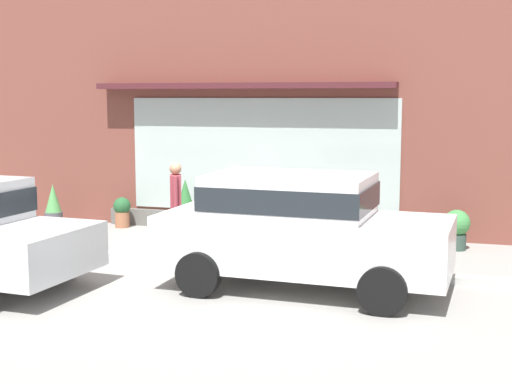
# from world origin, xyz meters

# --- Properties ---
(ground_plane) EXTENTS (60.00, 60.00, 0.00)m
(ground_plane) POSITION_xyz_m (0.00, 0.00, 0.00)
(ground_plane) COLOR gray
(curb_strip) EXTENTS (14.00, 0.24, 0.12)m
(curb_strip) POSITION_xyz_m (0.00, -0.20, 0.06)
(curb_strip) COLOR #B2B2AD
(curb_strip) RESTS_ON ground_plane
(storefront) EXTENTS (14.00, 0.81, 5.17)m
(storefront) POSITION_xyz_m (0.01, 3.19, 2.54)
(storefront) COLOR brown
(storefront) RESTS_ON ground_plane
(fire_hydrant) EXTENTS (0.42, 0.39, 0.92)m
(fire_hydrant) POSITION_xyz_m (1.08, 0.74, 0.46)
(fire_hydrant) COLOR #B2B2B7
(fire_hydrant) RESTS_ON ground_plane
(pedestrian_with_handbag) EXTENTS (0.24, 0.64, 1.59)m
(pedestrian_with_handbag) POSITION_xyz_m (0.45, 1.09, 0.91)
(pedestrian_with_handbag) COLOR brown
(pedestrian_with_handbag) RESTS_ON ground_plane
(pedestrian_passerby) EXTENTS (0.32, 0.48, 1.64)m
(pedestrian_passerby) POSITION_xyz_m (-0.56, 0.69, 0.97)
(pedestrian_passerby) COLOR #232328
(pedestrian_passerby) RESTS_ON ground_plane
(parked_car_white) EXTENTS (4.27, 2.06, 1.71)m
(parked_car_white) POSITION_xyz_m (2.20, -1.21, 0.96)
(parked_car_white) COLOR white
(parked_car_white) RESTS_ON ground_plane
(potted_plant_doorstep) EXTENTS (0.49, 0.49, 0.75)m
(potted_plant_doorstep) POSITION_xyz_m (4.37, 2.32, 0.42)
(potted_plant_doorstep) COLOR #33473D
(potted_plant_doorstep) RESTS_ON ground_plane
(potted_plant_window_center) EXTENTS (0.39, 0.39, 0.92)m
(potted_plant_window_center) POSITION_xyz_m (-4.20, 2.36, 0.44)
(potted_plant_window_center) COLOR #4C4C51
(potted_plant_window_center) RESTS_ON ground_plane
(potted_plant_corner_tall) EXTENTS (0.48, 0.48, 0.68)m
(potted_plant_corner_tall) POSITION_xyz_m (0.03, 2.72, 0.36)
(potted_plant_corner_tall) COLOR #33473D
(potted_plant_corner_tall) RESTS_ON ground_plane
(potted_plant_window_right) EXTENTS (0.48, 0.48, 1.12)m
(potted_plant_window_right) POSITION_xyz_m (-1.12, 2.49, 0.53)
(potted_plant_window_right) COLOR #9E6042
(potted_plant_window_right) RESTS_ON ground_plane
(potted_plant_near_hydrant) EXTENTS (0.37, 0.37, 0.66)m
(potted_plant_near_hydrant) POSITION_xyz_m (-2.64, 2.60, 0.36)
(potted_plant_near_hydrant) COLOR #9E6042
(potted_plant_near_hydrant) RESTS_ON ground_plane
(potted_plant_trailing_edge) EXTENTS (0.28, 0.28, 0.58)m
(potted_plant_trailing_edge) POSITION_xyz_m (3.50, 2.30, 0.30)
(potted_plant_trailing_edge) COLOR #4C4C51
(potted_plant_trailing_edge) RESTS_ON ground_plane
(potted_plant_by_entrance) EXTENTS (0.51, 0.51, 1.04)m
(potted_plant_by_entrance) POSITION_xyz_m (1.49, 2.32, 0.50)
(potted_plant_by_entrance) COLOR #B7B2A3
(potted_plant_by_entrance) RESTS_ON ground_plane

